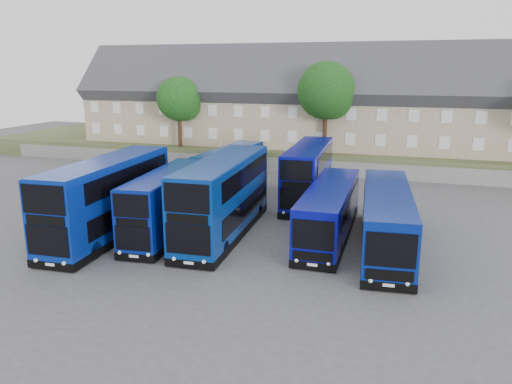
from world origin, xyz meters
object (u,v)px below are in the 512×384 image
at_px(dd_front_mid, 167,205).
at_px(tree_west, 180,101).
at_px(dd_front_left, 108,199).
at_px(tree_mid, 328,93).
at_px(coach_east_a, 329,212).

xyz_separation_m(dd_front_mid, tree_west, (-9.87, 22.39, 5.06)).
height_order(dd_front_left, tree_west, tree_west).
bearing_deg(dd_front_mid, tree_mid, 69.20).
bearing_deg(dd_front_left, tree_west, 101.90).
bearing_deg(coach_east_a, dd_front_left, -164.38).
height_order(tree_west, tree_mid, tree_mid).
xyz_separation_m(coach_east_a, tree_west, (-19.83, 19.65, 5.44)).
xyz_separation_m(dd_front_mid, coach_east_a, (9.96, 2.73, -0.38)).
distance_m(coach_east_a, tree_mid, 21.51).
bearing_deg(dd_front_mid, tree_west, 107.99).
height_order(dd_front_mid, coach_east_a, dd_front_mid).
bearing_deg(tree_mid, dd_front_mid, -104.99).
bearing_deg(tree_mid, dd_front_left, -111.49).
relative_size(dd_front_mid, tree_west, 1.36).
bearing_deg(coach_east_a, dd_front_mid, -166.03).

